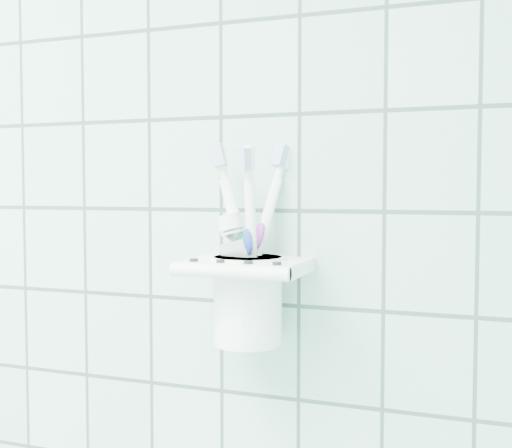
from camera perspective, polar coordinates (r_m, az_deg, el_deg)
holder_bracket at (r=0.71m, az=-0.84°, el=-3.91°), size 0.13×0.11×0.04m
cup at (r=0.72m, az=-0.73°, el=-6.47°), size 0.08×0.08×0.10m
toothbrush_pink at (r=0.71m, az=0.60°, el=-1.12°), size 0.06×0.02×0.22m
toothbrush_blue at (r=0.71m, az=-1.95°, el=-1.03°), size 0.05×0.06×0.22m
toothbrush_orange at (r=0.73m, az=-0.13°, el=-1.27°), size 0.03×0.06×0.22m
toothpaste_tube at (r=0.71m, az=0.08°, el=-3.66°), size 0.06×0.04×0.15m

